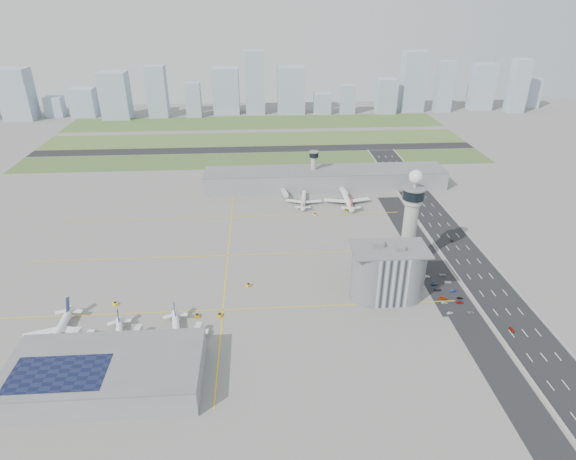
{
  "coord_description": "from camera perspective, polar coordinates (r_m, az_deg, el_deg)",
  "views": [
    {
      "loc": [
        -18.57,
        -246.92,
        157.56
      ],
      "look_at": [
        0.0,
        35.0,
        15.0
      ],
      "focal_mm": 30.0,
      "sensor_mm": 36.0,
      "label": 1
    }
  ],
  "objects": [
    {
      "name": "car_hw_4",
      "position": [
        473.46,
        12.06,
        6.82
      ],
      "size": [
        1.92,
        3.95,
        1.3
      ],
      "primitive_type": "imported",
      "rotation": [
        0.0,
        0.0,
        0.1
      ],
      "color": "#999CA5",
      "rests_on": "ground"
    },
    {
      "name": "car_lot_9",
      "position": [
        296.64,
        19.03,
        -6.84
      ],
      "size": [
        3.78,
        1.66,
        1.21
      ],
      "primitive_type": "imported",
      "rotation": [
        0.0,
        0.0,
        1.68
      ],
      "color": "navy",
      "rests_on": "ground"
    },
    {
      "name": "skyline_bldg_4",
      "position": [
        699.41,
        -19.79,
        14.78
      ],
      "size": [
        35.81,
        28.65,
        60.36
      ],
      "primitive_type": "cube",
      "color": "#9EADC1",
      "rests_on": "ground"
    },
    {
      "name": "parking_lot",
      "position": [
        294.54,
        18.25,
        -7.09
      ],
      "size": [
        20.0,
        44.0,
        0.1
      ],
      "primitive_type": "cube",
      "color": "black",
      "rests_on": "ground"
    },
    {
      "name": "airplane_near_a",
      "position": [
        269.85,
        -25.72,
        -10.55
      ],
      "size": [
        36.07,
        42.13,
        11.58
      ],
      "primitive_type": null,
      "rotation": [
        0.0,
        0.0,
        -1.55
      ],
      "color": "white",
      "rests_on": "ground"
    },
    {
      "name": "skyline_bldg_10",
      "position": [
        691.94,
        4.08,
        14.73
      ],
      "size": [
        23.01,
        18.41,
        27.75
      ],
      "primitive_type": "cube",
      "color": "#9EADC1",
      "rests_on": "ground"
    },
    {
      "name": "car_lot_2",
      "position": [
        288.16,
        17.9,
        -7.7
      ],
      "size": [
        4.97,
        2.77,
        1.31
      ],
      "primitive_type": "imported",
      "rotation": [
        0.0,
        0.0,
        1.44
      ],
      "color": "#B43C09",
      "rests_on": "ground"
    },
    {
      "name": "skyline_bldg_7",
      "position": [
        696.69,
        -7.36,
        16.07
      ],
      "size": [
        35.76,
        28.61,
        61.22
      ],
      "primitive_type": "cube",
      "color": "#9EADC1",
      "rests_on": "ground"
    },
    {
      "name": "skyline_bldg_3",
      "position": [
        730.85,
        -23.06,
        13.76
      ],
      "size": [
        32.3,
        25.84,
        36.93
      ],
      "primitive_type": "cube",
      "color": "#9EADC1",
      "rests_on": "ground"
    },
    {
      "name": "grass_strip_2",
      "position": [
        646.4,
        -3.88,
        12.61
      ],
      "size": [
        480.0,
        70.0,
        0.08
      ],
      "primitive_type": "cube",
      "color": "#4B6A32",
      "rests_on": "ground"
    },
    {
      "name": "car_lot_3",
      "position": [
        294.78,
        17.34,
        -6.78
      ],
      "size": [
        4.63,
        2.46,
        1.28
      ],
      "primitive_type": "imported",
      "rotation": [
        0.0,
        0.0,
        1.73
      ],
      "color": "#212029",
      "rests_on": "ground"
    },
    {
      "name": "car_lot_4",
      "position": [
        299.3,
        16.96,
        -6.16
      ],
      "size": [
        3.99,
        2.13,
        1.29
      ],
      "primitive_type": "imported",
      "rotation": [
        0.0,
        0.0,
        1.74
      ],
      "color": "navy",
      "rests_on": "ground"
    },
    {
      "name": "skyline_bldg_17",
      "position": [
        809.72,
        26.85,
        14.28
      ],
      "size": [
        22.64,
        18.11,
        41.06
      ],
      "primitive_type": "cube",
      "color": "#9EADC1",
      "rests_on": "ground"
    },
    {
      "name": "car_lot_5",
      "position": [
        305.68,
        16.15,
        -5.32
      ],
      "size": [
        3.48,
        1.21,
        1.15
      ],
      "primitive_type": "imported",
      "rotation": [
        0.0,
        0.0,
        1.57
      ],
      "color": "silver",
      "rests_on": "ground"
    },
    {
      "name": "skyline_bldg_1",
      "position": [
        744.92,
        -29.45,
        13.83
      ],
      "size": [
        37.63,
        30.1,
        65.6
      ],
      "primitive_type": "cube",
      "color": "#9EADC1",
      "rests_on": "ground"
    },
    {
      "name": "jet_bridge_near_2",
      "position": [
        244.3,
        -11.29,
        -13.15
      ],
      "size": [
        5.39,
        14.31,
        5.7
      ],
      "primitive_type": null,
      "rotation": [
        0.0,
        0.0,
        1.4
      ],
      "color": "silver",
      "rests_on": "ground"
    },
    {
      "name": "jet_bridge_far_0",
      "position": [
        409.8,
        -0.61,
        4.59
      ],
      "size": [
        5.39,
        14.31,
        5.7
      ],
      "primitive_type": null,
      "rotation": [
        0.0,
        0.0,
        -1.4
      ],
      "color": "silver",
      "rests_on": "ground"
    },
    {
      "name": "terminal_pier",
      "position": [
        426.36,
        4.4,
        6.15
      ],
      "size": [
        210.0,
        32.0,
        15.8
      ],
      "color": "gray",
      "rests_on": "ground"
    },
    {
      "name": "skyline_bldg_9",
      "position": [
        692.64,
        0.35,
        16.25
      ],
      "size": [
        36.96,
        29.57,
        62.11
      ],
      "primitive_type": "cube",
      "color": "#9EADC1",
      "rests_on": "ground"
    },
    {
      "name": "tug_5",
      "position": [
        382.8,
        6.82,
        2.41
      ],
      "size": [
        2.12,
        2.97,
        1.66
      ],
      "primitive_type": null,
      "rotation": [
        0.0,
        0.0,
        3.09
      ],
      "color": "#D3C300",
      "rests_on": "ground"
    },
    {
      "name": "skyline_bldg_16",
      "position": [
        766.01,
        25.62,
        15.14
      ],
      "size": [
        23.04,
        18.43,
        71.56
      ],
      "primitive_type": "cube",
      "color": "#9EADC1",
      "rests_on": "ground"
    },
    {
      "name": "near_terminal",
      "position": [
        234.22,
        -20.82,
        -15.57
      ],
      "size": [
        84.0,
        42.0,
        13.0
      ],
      "color": "gray",
      "rests_on": "ground"
    },
    {
      "name": "car_lot_7",
      "position": [
        288.02,
        19.69,
        -8.06
      ],
      "size": [
        3.91,
        1.68,
        1.12
      ],
      "primitive_type": "imported",
      "rotation": [
        0.0,
        0.0,
        1.54
      ],
      "color": "maroon",
      "rests_on": "ground"
    },
    {
      "name": "airplane_near_c",
      "position": [
        249.83,
        -13.11,
        -11.62
      ],
      "size": [
        38.25,
        42.78,
        10.54
      ],
      "primitive_type": null,
      "rotation": [
        0.0,
        0.0,
        -1.39
      ],
      "color": "white",
      "rests_on": "ground"
    },
    {
      "name": "car_lot_1",
      "position": [
        285.01,
        18.05,
        -8.17
      ],
      "size": [
        3.53,
        1.25,
        1.16
      ],
      "primitive_type": "imported",
      "rotation": [
        0.0,
        0.0,
        1.58
      ],
      "color": "gray",
      "rests_on": "ground"
    },
    {
      "name": "skyline_bldg_14",
      "position": [
        733.37,
        18.04,
        15.86
      ],
      "size": [
        21.59,
        17.28,
        68.75
      ],
      "primitive_type": "cube",
      "color": "#9EADC1",
      "rests_on": "ground"
    },
    {
      "name": "tug_0",
      "position": [
        286.61,
        -19.8,
        -8.19
      ],
      "size": [
        3.54,
        3.57,
        1.73
      ],
      "primitive_type": null,
      "rotation": [
        0.0,
        0.0,
        -2.38
      ],
      "color": "#F9E300",
      "rests_on": "ground"
    },
    {
      "name": "jet_bridge_near_0",
      "position": [
        259.65,
        -24.86,
        -12.76
      ],
      "size": [
        5.39,
        14.31,
        5.7
      ],
      "primitive_type": null,
      "rotation": [
        0.0,
        0.0,
        1.4
      ],
      "color": "silver",
      "rests_on": "ground"
    },
    {
      "name": "tug_2",
      "position": [
        263.99,
        -8.12,
        -9.94
      ],
      "size": [
        2.55,
        3.41,
        1.85
      ],
      "primitive_type": null,
      "rotation": [
        0.0,
        0.0,
        3.02
      ],
      "color": "gold",
      "rests_on": "ground"
    },
    {
      "name": "runway",
      "position": [
        532.73,
        -3.81,
        9.52
      ],
      "size": [
        480.0,
        22.0,
        0.1
      ],
      "primitive_type": "cube",
      "color": "black",
      "rests_on": "ground"
    },
    {
      "name": "taxiway_line_h_1",
      "position": [
        319.32,
        -7.13,
        -3.02
      ],
      "size": [
        260.0,
        0.6,
        0.01
      ],
      "primitive_type": "cube",
      "color": "yellow",
      "rests_on": "ground"
    },
    {
      "name": "skyline_bldg_2",
      "position": [
        744.02,
        -25.9,
        13.02
      ],
      "size": [
        22.81,
        18.25,
        26.79
      ],
      "primitive_type": "cube",
      "color": "#9EADC1",
      "rests_on": "ground"
    },
    {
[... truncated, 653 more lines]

